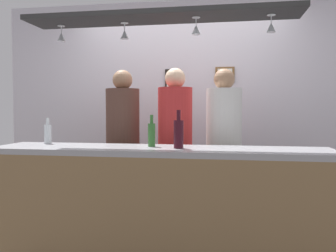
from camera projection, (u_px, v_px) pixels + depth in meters
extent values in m
cube|color=silver|center=(182.00, 110.00, 4.20)|extent=(4.40, 0.06, 2.60)
cube|color=#99999E|center=(159.00, 150.00, 2.78)|extent=(2.70, 0.55, 0.04)
cube|color=olive|center=(152.00, 223.00, 2.56)|extent=(2.65, 0.04, 0.96)
cube|color=black|center=(160.00, 17.00, 2.78)|extent=(2.20, 0.36, 0.04)
cylinder|color=silver|center=(61.00, 26.00, 3.00)|extent=(0.06, 0.06, 0.00)
cylinder|color=silver|center=(61.00, 29.00, 3.00)|extent=(0.01, 0.01, 0.06)
cone|color=silver|center=(61.00, 37.00, 3.00)|extent=(0.07, 0.07, 0.08)
cylinder|color=silver|center=(124.00, 23.00, 2.89)|extent=(0.06, 0.06, 0.00)
cylinder|color=silver|center=(124.00, 26.00, 2.90)|extent=(0.01, 0.01, 0.06)
cone|color=silver|center=(124.00, 34.00, 2.90)|extent=(0.07, 0.07, 0.08)
cylinder|color=silver|center=(196.00, 18.00, 2.72)|extent=(0.06, 0.06, 0.00)
cylinder|color=silver|center=(196.00, 21.00, 2.72)|extent=(0.01, 0.01, 0.06)
cone|color=silver|center=(196.00, 30.00, 2.72)|extent=(0.07, 0.07, 0.08)
cylinder|color=silver|center=(271.00, 15.00, 2.65)|extent=(0.06, 0.06, 0.00)
cylinder|color=silver|center=(271.00, 19.00, 2.65)|extent=(0.01, 0.01, 0.06)
cone|color=silver|center=(271.00, 27.00, 2.65)|extent=(0.07, 0.07, 0.08)
cube|color=#2D334C|center=(123.00, 198.00, 3.59)|extent=(0.17, 0.18, 0.81)
cylinder|color=brown|center=(123.00, 124.00, 3.56)|extent=(0.34, 0.34, 0.71)
sphere|color=#9E7556|center=(122.00, 80.00, 3.53)|extent=(0.20, 0.20, 0.20)
cube|color=#2D334C|center=(175.00, 200.00, 3.50)|extent=(0.17, 0.18, 0.82)
cylinder|color=red|center=(175.00, 124.00, 3.47)|extent=(0.34, 0.34, 0.71)
sphere|color=beige|center=(175.00, 78.00, 3.44)|extent=(0.20, 0.20, 0.20)
cube|color=#2D334C|center=(223.00, 202.00, 3.42)|extent=(0.17, 0.18, 0.81)
cylinder|color=white|center=(224.00, 125.00, 3.39)|extent=(0.34, 0.34, 0.70)
sphere|color=#9E7556|center=(224.00, 79.00, 3.37)|extent=(0.20, 0.20, 0.20)
cylinder|color=silver|center=(48.00, 134.00, 3.10)|extent=(0.06, 0.06, 0.17)
cylinder|color=silver|center=(48.00, 121.00, 3.09)|extent=(0.03, 0.03, 0.06)
cylinder|color=#336B2D|center=(152.00, 135.00, 2.86)|extent=(0.06, 0.06, 0.19)
cylinder|color=#336B2D|center=(152.00, 119.00, 2.85)|extent=(0.03, 0.03, 0.07)
cylinder|color=#380F19|center=(179.00, 134.00, 2.73)|extent=(0.08, 0.08, 0.22)
cylinder|color=#380F19|center=(179.00, 115.00, 2.72)|extent=(0.03, 0.03, 0.08)
cube|color=black|center=(173.00, 80.00, 4.16)|extent=(0.18, 0.02, 0.26)
cube|color=white|center=(172.00, 80.00, 4.14)|extent=(0.14, 0.01, 0.20)
cube|color=brown|center=(225.00, 75.00, 4.05)|extent=(0.22, 0.02, 0.18)
cube|color=white|center=(225.00, 75.00, 4.04)|extent=(0.17, 0.01, 0.14)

